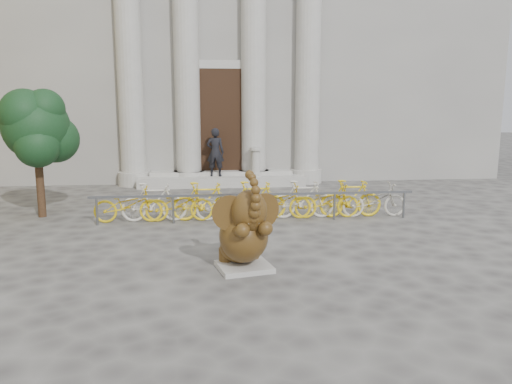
{
  "coord_description": "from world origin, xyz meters",
  "views": [
    {
      "loc": [
        -0.58,
        -8.63,
        2.98
      ],
      "look_at": [
        0.48,
        1.8,
        1.1
      ],
      "focal_mm": 35.0,
      "sensor_mm": 36.0,
      "label": 1
    }
  ],
  "objects": [
    {
      "name": "elephant_statue",
      "position": [
        0.09,
        -0.01,
        0.67
      ],
      "size": [
        1.21,
        1.44,
        1.85
      ],
      "rotation": [
        0.0,
        0.0,
        0.22
      ],
      "color": "#A8A59E",
      "rests_on": "ground"
    },
    {
      "name": "pedestrian",
      "position": [
        -0.23,
        9.32,
        1.23
      ],
      "size": [
        0.7,
        0.52,
        1.74
      ],
      "primitive_type": "imported",
      "rotation": [
        0.0,
        0.0,
        2.97
      ],
      "color": "black",
      "rests_on": "entrance_steps"
    },
    {
      "name": "classical_building",
      "position": [
        0.0,
        14.93,
        5.98
      ],
      "size": [
        22.0,
        10.7,
        12.0
      ],
      "color": "gray",
      "rests_on": "ground"
    },
    {
      "name": "bike_rack",
      "position": [
        0.64,
        3.93,
        0.5
      ],
      "size": [
        8.22,
        0.53,
        1.0
      ],
      "color": "slate",
      "rests_on": "ground"
    },
    {
      "name": "tree",
      "position": [
        -4.89,
        4.78,
        2.33
      ],
      "size": [
        1.92,
        1.75,
        3.34
      ],
      "color": "#332114",
      "rests_on": "ground"
    },
    {
      "name": "entrance_steps",
      "position": [
        0.0,
        9.4,
        0.18
      ],
      "size": [
        6.0,
        1.2,
        0.36
      ],
      "primitive_type": "cube",
      "color": "#A8A59E",
      "rests_on": "ground"
    },
    {
      "name": "balustrade_post",
      "position": [
        1.2,
        9.1,
        0.84
      ],
      "size": [
        0.43,
        0.43,
        1.05
      ],
      "color": "#A8A59E",
      "rests_on": "entrance_steps"
    },
    {
      "name": "ground",
      "position": [
        0.0,
        0.0,
        0.0
      ],
      "size": [
        80.0,
        80.0,
        0.0
      ],
      "primitive_type": "plane",
      "color": "#474442",
      "rests_on": "ground"
    }
  ]
}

